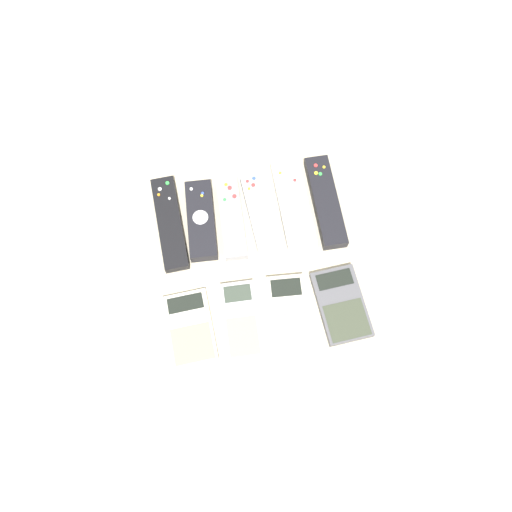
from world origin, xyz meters
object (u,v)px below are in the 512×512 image
object	(u,v)px
remote_0	(170,223)
remote_3	(261,212)
remote_5	(325,201)
calculator_2	(289,315)
remote_2	(231,216)
remote_1	(201,220)
remote_4	(293,205)
calculator_0	(190,328)
calculator_1	(241,319)
calculator_3	(341,305)

from	to	relation	value
remote_0	remote_3	world-z (taller)	remote_3
remote_5	calculator_2	size ratio (longest dim) A/B	1.26
remote_2	calculator_2	xyz separation A→B (m)	(0.08, -0.22, -0.00)
remote_2	remote_5	world-z (taller)	remote_5
remote_5	remote_1	bearing A→B (deg)	-179.83
remote_0	remote_5	world-z (taller)	remote_5
remote_2	remote_4	distance (m)	0.13
remote_0	remote_2	world-z (taller)	remote_2
remote_4	calculator_2	bearing A→B (deg)	-103.14
remote_0	remote_2	distance (m)	0.13
remote_3	calculator_2	distance (m)	0.22
remote_3	remote_0	bearing A→B (deg)	174.59
remote_5	calculator_0	bearing A→B (deg)	-145.02
calculator_0	remote_3	bearing A→B (deg)	48.18
remote_3	calculator_2	xyz separation A→B (m)	(0.02, -0.22, -0.00)
remote_3	calculator_1	bearing A→B (deg)	-112.76
remote_3	remote_4	xyz separation A→B (m)	(0.07, 0.00, 0.00)
remote_1	calculator_1	xyz separation A→B (m)	(0.05, -0.22, -0.01)
remote_1	remote_4	bearing A→B (deg)	3.78
remote_4	remote_3	bearing A→B (deg)	-177.74
remote_5	calculator_0	distance (m)	0.38
remote_1	remote_5	size ratio (longest dim) A/B	0.85
remote_1	calculator_3	distance (m)	0.33
calculator_1	calculator_2	world-z (taller)	calculator_2
calculator_2	remote_0	bearing A→B (deg)	135.72
calculator_3	remote_3	bearing A→B (deg)	114.96
remote_3	calculator_3	world-z (taller)	remote_3
remote_4	remote_5	world-z (taller)	same
remote_0	remote_3	bearing A→B (deg)	-4.65
remote_3	remote_5	size ratio (longest dim) A/B	0.86
calculator_1	remote_3	bearing A→B (deg)	72.38
calculator_1	calculator_3	bearing A→B (deg)	0.61
remote_0	remote_2	bearing A→B (deg)	-5.39
remote_1	calculator_1	world-z (taller)	remote_1
calculator_1	calculator_2	distance (m)	0.09
remote_2	calculator_0	world-z (taller)	remote_2
remote_3	calculator_0	world-z (taller)	remote_3
remote_3	calculator_1	distance (m)	0.23
remote_4	remote_1	bearing A→B (deg)	-179.55
remote_1	remote_4	size ratio (longest dim) A/B	0.88
remote_0	remote_3	distance (m)	0.19
remote_2	calculator_3	size ratio (longest dim) A/B	1.25
remote_0	calculator_3	world-z (taller)	remote_0
remote_0	calculator_0	distance (m)	0.22
remote_4	remote_5	size ratio (longest dim) A/B	0.96
remote_0	calculator_1	xyz separation A→B (m)	(0.11, -0.22, -0.00)
remote_1	calculator_2	bearing A→B (deg)	-54.87
remote_3	calculator_3	bearing A→B (deg)	-64.81
remote_2	remote_4	size ratio (longest dim) A/B	0.96
remote_2	calculator_1	xyz separation A→B (m)	(-0.01, -0.22, -0.00)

